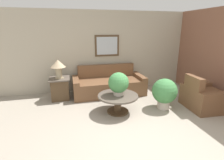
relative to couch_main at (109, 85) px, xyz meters
The scene contains 10 objects.
ground_plane 2.75m from the couch_main, 86.02° to the right, with size 20.00×20.00×0.00m, color gray.
wall_back 1.16m from the couch_main, 71.12° to the left, with size 7.24×0.09×2.60m.
wall_right 3.21m from the couch_main, 21.25° to the right, with size 0.06×5.24×2.60m.
couch_main is the anchor object (origin of this frame).
armchair 2.74m from the couch_main, 37.41° to the right, with size 0.94×1.03×0.89m.
coffee_table 1.34m from the couch_main, 92.98° to the right, with size 1.00×1.00×0.46m.
side_table 1.50m from the couch_main, behind, with size 0.59×0.59×0.64m.
table_lamp 1.66m from the couch_main, behind, with size 0.42×0.42×0.54m.
potted_plant_on_table 1.40m from the couch_main, 92.36° to the right, with size 0.50×0.50×0.57m.
potted_plant_floor 1.84m from the couch_main, 50.72° to the right, with size 0.65×0.65×0.81m.
Camera 1 is at (-1.38, -2.48, 2.04)m, focal length 28.00 mm.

